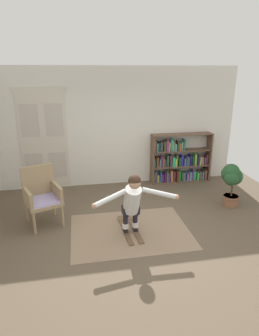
{
  "coord_description": "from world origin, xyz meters",
  "views": [
    {
      "loc": [
        -1.0,
        -4.39,
        2.79
      ],
      "look_at": [
        -0.08,
        0.64,
        1.05
      ],
      "focal_mm": 30.78,
      "sensor_mm": 36.0,
      "label": 1
    }
  ],
  "objects_px": {
    "bookshelf": "(179,162)",
    "person_skier": "(133,199)",
    "wicker_chair": "(42,195)",
    "potted_plant": "(231,178)",
    "skis_pair": "(130,229)"
  },
  "relations": [
    {
      "from": "wicker_chair",
      "to": "skis_pair",
      "type": "distance_m",
      "value": 1.77
    },
    {
      "from": "bookshelf",
      "to": "person_skier",
      "type": "distance_m",
      "value": 2.94
    },
    {
      "from": "potted_plant",
      "to": "skis_pair",
      "type": "bearing_deg",
      "value": -164.17
    },
    {
      "from": "skis_pair",
      "to": "person_skier",
      "type": "relative_size",
      "value": 0.66
    },
    {
      "from": "skis_pair",
      "to": "person_skier",
      "type": "bearing_deg",
      "value": -86.3
    },
    {
      "from": "wicker_chair",
      "to": "potted_plant",
      "type": "xyz_separation_m",
      "value": [
        3.88,
        0.06,
        0.03
      ]
    },
    {
      "from": "bookshelf",
      "to": "wicker_chair",
      "type": "xyz_separation_m",
      "value": [
        -3.27,
        -1.62,
        0.04
      ]
    },
    {
      "from": "wicker_chair",
      "to": "person_skier",
      "type": "height_order",
      "value": "person_skier"
    },
    {
      "from": "potted_plant",
      "to": "person_skier",
      "type": "distance_m",
      "value": 2.44
    },
    {
      "from": "bookshelf",
      "to": "potted_plant",
      "type": "distance_m",
      "value": 1.68
    },
    {
      "from": "wicker_chair",
      "to": "skis_pair",
      "type": "height_order",
      "value": "wicker_chair"
    },
    {
      "from": "bookshelf",
      "to": "skis_pair",
      "type": "bearing_deg",
      "value": -127.53
    },
    {
      "from": "person_skier",
      "to": "wicker_chair",
      "type": "bearing_deg",
      "value": 153.76
    },
    {
      "from": "wicker_chair",
      "to": "person_skier",
      "type": "bearing_deg",
      "value": -26.24
    },
    {
      "from": "potted_plant",
      "to": "skis_pair",
      "type": "distance_m",
      "value": 2.47
    }
  ]
}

